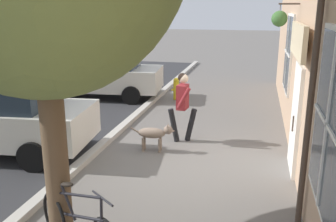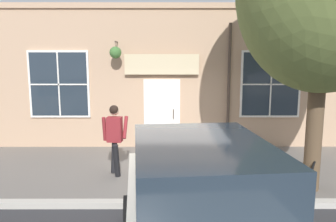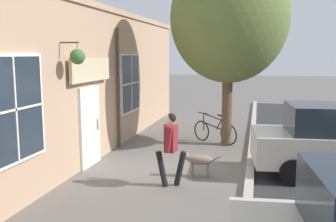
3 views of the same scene
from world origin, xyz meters
The scene contains 6 objects.
ground_plane centered at (0.00, 0.00, 0.00)m, with size 90.00×90.00×0.00m, color #66605B.
storefront_facade centered at (-2.34, -0.01, 2.18)m, with size 0.95×18.00×4.33m.
pedestrian_walking centered at (0.28, -1.31, 1.00)m, with size 0.70×0.58×1.67m.
dog_on_leash centered at (0.76, -0.52, 0.42)m, with size 1.03×0.32×0.64m.
parked_car_nearest_curb centered at (3.96, -5.07, 0.88)m, with size 4.45×2.26×1.75m.
fire_hydrant centered at (1.30, -5.32, 0.40)m, with size 0.34×0.20×0.77m.
Camera 1 is at (-1.37, 7.08, 3.16)m, focal length 40.00 mm.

